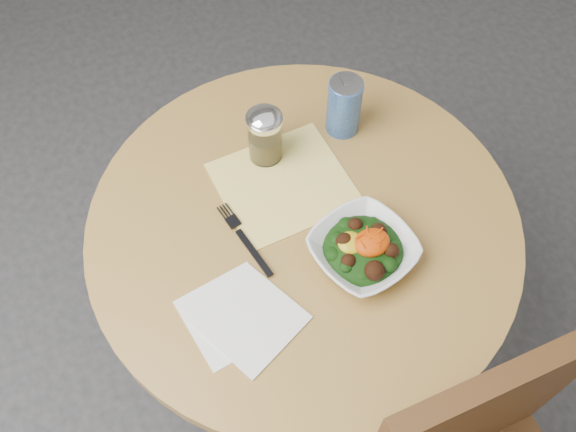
# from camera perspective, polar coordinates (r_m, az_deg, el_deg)

# --- Properties ---
(ground) EXTENTS (6.00, 6.00, 0.00)m
(ground) POSITION_cam_1_polar(r_m,az_deg,el_deg) (2.00, 0.96, -11.82)
(ground) COLOR #2D2D2F
(ground) RESTS_ON ground
(table) EXTENTS (0.90, 0.90, 0.75)m
(table) POSITION_cam_1_polar(r_m,az_deg,el_deg) (1.50, 1.25, -4.46)
(table) COLOR black
(table) RESTS_ON ground
(cloth_napkin) EXTENTS (0.28, 0.26, 0.00)m
(cloth_napkin) POSITION_cam_1_polar(r_m,az_deg,el_deg) (1.37, -0.41, 2.88)
(cloth_napkin) COLOR yellow
(cloth_napkin) RESTS_ON table
(paper_napkins) EXTENTS (0.23, 0.23, 0.00)m
(paper_napkins) POSITION_cam_1_polar(r_m,az_deg,el_deg) (1.23, -4.19, -8.98)
(paper_napkins) COLOR white
(paper_napkins) RESTS_ON table
(salad_bowl) EXTENTS (0.24, 0.24, 0.07)m
(salad_bowl) POSITION_cam_1_polar(r_m,az_deg,el_deg) (1.27, 6.71, -2.95)
(salad_bowl) COLOR white
(salad_bowl) RESTS_ON table
(fork) EXTENTS (0.05, 0.20, 0.00)m
(fork) POSITION_cam_1_polar(r_m,az_deg,el_deg) (1.30, -4.00, -1.88)
(fork) COLOR black
(fork) RESTS_ON table
(spice_shaker) EXTENTS (0.08, 0.08, 0.14)m
(spice_shaker) POSITION_cam_1_polar(r_m,az_deg,el_deg) (1.37, -2.06, 7.17)
(spice_shaker) COLOR silver
(spice_shaker) RESTS_ON table
(beverage_can) EXTENTS (0.08, 0.08, 0.14)m
(beverage_can) POSITION_cam_1_polar(r_m,az_deg,el_deg) (1.42, 5.01, 9.72)
(beverage_can) COLOR navy
(beverage_can) RESTS_ON table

